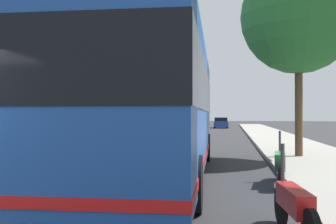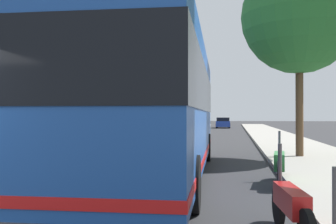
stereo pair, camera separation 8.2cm
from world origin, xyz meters
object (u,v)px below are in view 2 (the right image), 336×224
motorcycle_mid_row (279,165)px  roadside_tree_mid_block (299,16)px  car_ahead_same_lane (223,123)px  car_far_distant (146,130)px  motorcycle_by_tree (291,207)px  coach_bus (160,104)px  car_oncoming (157,126)px

motorcycle_mid_row → roadside_tree_mid_block: (5.61, -1.35, 4.93)m
car_ahead_same_lane → roadside_tree_mid_block: roadside_tree_mid_block is taller
car_far_distant → motorcycle_by_tree: bearing=21.0°
motorcycle_by_tree → car_ahead_same_lane: size_ratio=0.46×
coach_bus → car_far_distant: size_ratio=2.70×
motorcycle_by_tree → car_ahead_same_lane: car_ahead_same_lane is taller
coach_bus → car_oncoming: coach_bus is taller
motorcycle_by_tree → car_oncoming: car_oncoming is taller
motorcycle_by_tree → motorcycle_mid_row: bearing=-10.2°
motorcycle_by_tree → roadside_tree_mid_block: 11.28m
coach_bus → motorcycle_by_tree: size_ratio=5.67×
car_far_distant → car_ahead_same_lane: car_far_distant is taller
car_ahead_same_lane → roadside_tree_mid_block: (-36.46, -3.90, 4.76)m
coach_bus → car_oncoming: 23.86m
coach_bus → car_ahead_same_lane: 41.41m
coach_bus → roadside_tree_mid_block: roadside_tree_mid_block is taller
car_ahead_same_lane → coach_bus: bearing=178.0°
car_ahead_same_lane → car_oncoming: (-18.02, 5.21, 0.06)m
car_far_distant → car_ahead_same_lane: 26.56m
car_far_distant → car_oncoming: size_ratio=1.12×
roadside_tree_mid_block → car_ahead_same_lane: bearing=6.1°
motorcycle_mid_row → car_ahead_same_lane: (42.08, 2.54, 0.17)m
car_oncoming → motorcycle_mid_row: bearing=20.5°
car_oncoming → roadside_tree_mid_block: (-18.44, -9.10, 4.70)m
coach_bus → motorcycle_mid_row: 3.48m
roadside_tree_mid_block → motorcycle_mid_row: bearing=166.5°
car_far_distant → roadside_tree_mid_block: bearing=41.8°
motorcycle_by_tree → car_far_distant: car_far_distant is taller
car_ahead_same_lane → car_far_distant: bearing=169.2°
motorcycle_mid_row → car_ahead_same_lane: size_ratio=0.46×
car_ahead_same_lane → motorcycle_by_tree: bearing=-178.5°
coach_bus → motorcycle_by_tree: (-5.07, -2.73, -1.52)m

